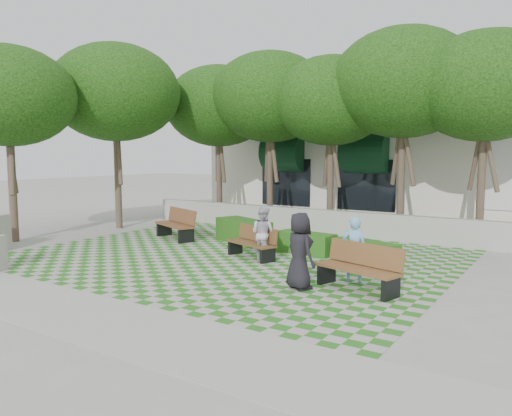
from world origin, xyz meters
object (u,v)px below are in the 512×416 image
Objects in this scene: bench_east at (359,268)px; bench_west at (177,224)px; person_dark at (300,251)px; hedge_midright at (306,243)px; person_blue at (354,250)px; hedge_east at (366,253)px; hedge_midleft at (243,231)px; person_white at (263,233)px; bench_mid at (253,243)px.

bench_east is 8.25m from bench_west.
person_dark reaches higher than bench_east.
person_dark reaches higher than bench_west.
hedge_midright is 1.15× the size of person_blue.
hedge_east is 2.12m from hedge_midright.
hedge_midleft is (-5.44, 3.44, -0.10)m from bench_east.
hedge_midright is at bearing -56.42° from person_blue.
person_blue is 1.03× the size of person_white.
bench_mid is 1.20× the size of person_white.
person_white is at bearing -29.39° from person_blue.
hedge_east is 2.83m from person_white.
person_blue reaches higher than bench_mid.
bench_west is 1.40× the size of person_white.
hedge_midright is (0.94, 1.43, -0.12)m from bench_mid.
bench_east is 1.32× the size of person_blue.
person_blue is 0.91× the size of person_dark.
bench_east is 1.13× the size of bench_mid.
bench_mid is at bearing -123.30° from hedge_midright.
person_white is (4.37, -1.27, 0.24)m from bench_west.
bench_west is 2.44m from hedge_midleft.
bench_mid is at bearing -49.23° from hedge_midleft.
hedge_midright is (4.92, 0.22, -0.20)m from bench_west.
person_white is at bearing 172.43° from bench_east.
bench_mid is 3.61m from person_blue.
hedge_east is 1.21× the size of person_white.
bench_east is at bearing 109.28° from person_blue.
person_blue is at bearing -29.60° from hedge_midleft.
person_dark is (4.31, -4.05, 0.46)m from hedge_midleft.
bench_west is (-7.78, 2.75, 0.02)m from bench_east.
bench_east is 3.72m from person_white.
bench_east is 2.60m from hedge_east.
bench_west reaches higher than hedge_east.
hedge_east is at bearing -11.82° from hedge_midleft.
person_dark is (6.64, -3.35, 0.34)m from bench_west.
bench_mid is (-3.80, 1.53, -0.05)m from bench_east.
bench_east is at bearing -46.03° from hedge_midright.
hedge_midright is 0.81× the size of hedge_midleft.
bench_east is 1.15× the size of hedge_midright.
hedge_east is 1.07× the size of person_dark.
person_dark is 1.13× the size of person_white.
person_blue is at bearing -76.55° from hedge_east.
bench_mid is 1.02× the size of hedge_midright.
person_blue is (3.46, -0.99, 0.34)m from bench_mid.
hedge_midright is 3.52m from person_blue.
bench_mid is at bearing -3.70° from person_white.
bench_east is at bearing -3.08° from bench_mid.
person_white is at bearing -14.37° from person_dark.
hedge_midleft is at bearing -42.19° from person_blue.
hedge_east is at bearing 20.24° from bench_west.
bench_mid is 1.07× the size of person_dark.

